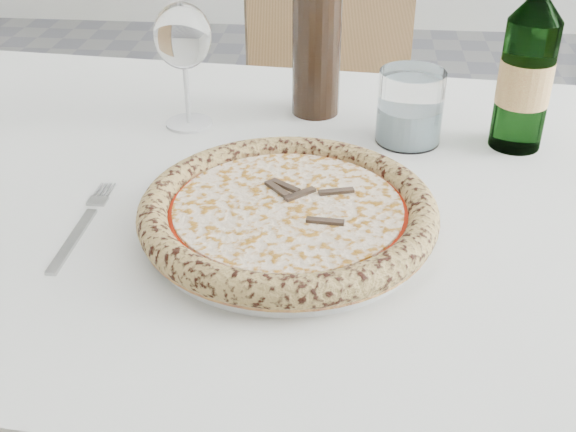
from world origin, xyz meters
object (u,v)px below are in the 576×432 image
Objects in this scene: dining_table at (295,249)px; chair_far at (338,114)px; wine_bottle at (317,32)px; pizza at (288,211)px; wine_glass at (183,39)px; tumbler at (410,112)px; beer_bottle at (527,70)px; plate at (288,225)px.

dining_table is 1.58× the size of chair_far.
wine_bottle is (-0.02, -0.52, 0.35)m from chair_far.
pizza is 0.34m from wine_glass.
tumbler is (0.14, 0.25, 0.02)m from pizza.
beer_bottle reaches higher than dining_table.
wine_bottle is at bearing 146.83° from tumbler.
dining_table is 0.33m from wine_glass.
plate is 3.02× the size of tumbler.
wine_glass is at bearing -160.58° from wine_bottle.
pizza reaches higher than plate.
dining_table is at bearing 90.00° from plate.
chair_far is 0.71m from wine_glass.
chair_far is at bearing 87.36° from wine_bottle.
tumbler is (0.14, 0.15, 0.13)m from dining_table.
beer_bottle is at bearing -3.12° from wine_glass.
chair_far is (0.03, 0.75, -0.13)m from dining_table.
tumbler reaches higher than plate.
dining_table is 0.14m from plate.
dining_table is 4.88× the size of plate.
wine_glass reaches higher than chair_far.
chair_far is 0.89m from pizza.
chair_far reaches higher than plate.
plate is at bearing -92.20° from chair_far.
plate is at bearing -58.00° from wine_glass.
beer_bottle is (0.14, -0.00, 0.06)m from tumbler.
plate is 1.06× the size of wine_bottle.
chair_far is at bearing 87.80° from pizza.
dining_table is 0.15m from pizza.
plate is (0.00, -0.10, 0.10)m from dining_table.
wine_bottle reaches higher than chair_far.
beer_bottle is (0.46, -0.02, -0.02)m from wine_glass.
dining_table is at bearing -152.77° from beer_bottle.
beer_bottle reaches higher than tumbler.
pizza is 3.29× the size of tumbler.
dining_table is 0.32m from wine_bottle.
wine_glass reaches higher than plate.
dining_table is 0.25m from tumbler.
dining_table is 5.49× the size of beer_bottle.
wine_bottle is (0.01, 0.34, 0.11)m from plate.
wine_glass is at bearing 175.62° from tumbler.
plate is 0.02m from pizza.
chair_far is 9.32× the size of tumbler.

